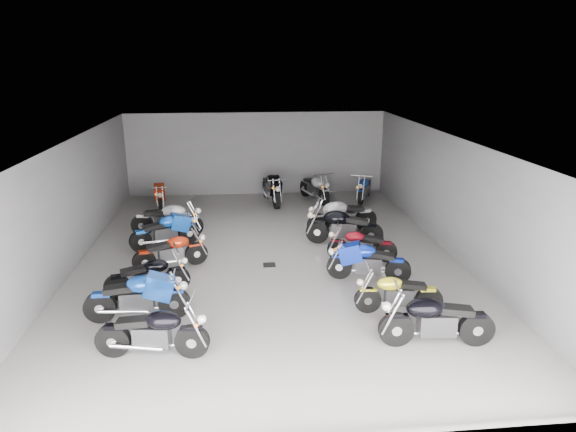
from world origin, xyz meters
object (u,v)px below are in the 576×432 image
at_px(drain_grate, 269,265).
at_px(motorcycle_right_b, 398,293).
at_px(motorcycle_right_e, 343,227).
at_px(motorcycle_left_e, 166,231).
at_px(motorcycle_back_d, 271,188).
at_px(motorcycle_left_b, 138,297).
at_px(motorcycle_left_d, 171,251).
at_px(motorcycle_back_a, 160,194).
at_px(motorcycle_left_c, 148,276).
at_px(motorcycle_right_a, 435,320).
at_px(motorcycle_back_f, 364,188).
at_px(motorcycle_right_d, 361,245).
at_px(motorcycle_back_e, 315,188).
at_px(motorcycle_right_f, 341,216).
at_px(motorcycle_right_c, 367,262).
at_px(motorcycle_left_f, 168,220).
at_px(motorcycle_left_a, 153,332).

bearing_deg(drain_grate, motorcycle_right_b, -48.61).
bearing_deg(motorcycle_right_e, motorcycle_left_e, 103.23).
bearing_deg(motorcycle_back_d, motorcycle_left_b, 60.04).
bearing_deg(motorcycle_left_e, motorcycle_right_b, 26.16).
xyz_separation_m(motorcycle_left_d, motorcycle_back_a, (-1.08, 5.77, 0.02)).
distance_m(motorcycle_left_c, motorcycle_right_a, 6.27).
xyz_separation_m(motorcycle_left_d, motorcycle_back_f, (6.48, 6.00, 0.02)).
relative_size(motorcycle_right_e, motorcycle_back_f, 1.14).
relative_size(motorcycle_right_d, motorcycle_back_e, 0.88).
height_order(drain_grate, motorcycle_right_a, motorcycle_right_a).
xyz_separation_m(motorcycle_right_b, motorcycle_back_a, (-6.10, 8.68, 0.04)).
distance_m(motorcycle_right_f, motorcycle_back_f, 4.04).
relative_size(motorcycle_right_b, motorcycle_back_d, 0.79).
distance_m(motorcycle_back_d, motorcycle_back_e, 1.65).
xyz_separation_m(motorcycle_right_d, motorcycle_right_f, (-0.08, 2.24, 0.10)).
bearing_deg(motorcycle_right_c, motorcycle_left_f, 70.57).
bearing_deg(motorcycle_right_a, motorcycle_back_d, 17.87).
relative_size(drain_grate, motorcycle_left_c, 0.17).
height_order(motorcycle_right_a, motorcycle_right_e, motorcycle_right_e).
xyz_separation_m(motorcycle_right_b, motorcycle_back_e, (-0.41, 9.01, 0.07)).
relative_size(motorcycle_right_a, motorcycle_back_d, 0.92).
distance_m(motorcycle_left_f, motorcycle_right_a, 8.88).
distance_m(motorcycle_left_e, motorcycle_left_f, 0.96).
bearing_deg(motorcycle_right_a, motorcycle_right_c, 14.82).
relative_size(motorcycle_right_a, motorcycle_back_e, 1.05).
height_order(motorcycle_left_e, motorcycle_back_a, motorcycle_back_a).
height_order(motorcycle_back_a, motorcycle_back_d, motorcycle_back_d).
distance_m(motorcycle_left_b, motorcycle_left_f, 5.24).
height_order(drain_grate, motorcycle_left_f, motorcycle_left_f).
relative_size(motorcycle_left_b, motorcycle_right_f, 0.95).
bearing_deg(motorcycle_right_e, motorcycle_back_d, 36.94).
distance_m(motorcycle_left_e, motorcycle_right_a, 8.12).
bearing_deg(drain_grate, motorcycle_right_d, 2.21).
height_order(motorcycle_right_a, motorcycle_back_d, motorcycle_back_d).
xyz_separation_m(motorcycle_left_e, motorcycle_right_b, (5.36, -4.49, -0.04)).
bearing_deg(motorcycle_right_f, motorcycle_back_e, -8.92).
bearing_deg(drain_grate, motorcycle_back_f, 56.55).
bearing_deg(motorcycle_left_a, motorcycle_right_c, 129.14).
distance_m(motorcycle_left_b, motorcycle_left_d, 2.72).
relative_size(motorcycle_right_d, motorcycle_back_d, 0.78).
bearing_deg(motorcycle_right_c, drain_grate, 79.16).
xyz_separation_m(motorcycle_left_b, motorcycle_right_e, (5.06, 4.02, 0.02)).
xyz_separation_m(motorcycle_left_b, motorcycle_right_c, (5.14, 1.47, -0.03)).
height_order(drain_grate, motorcycle_left_a, motorcycle_left_a).
bearing_deg(motorcycle_right_b, motorcycle_right_e, 9.79).
bearing_deg(motorcycle_right_b, drain_grate, 47.10).
distance_m(motorcycle_left_e, motorcycle_back_a, 4.25).
height_order(motorcycle_left_e, motorcycle_left_f, motorcycle_left_f).
distance_m(motorcycle_right_a, motorcycle_back_d, 10.48).
distance_m(motorcycle_left_b, motorcycle_back_d, 9.28).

